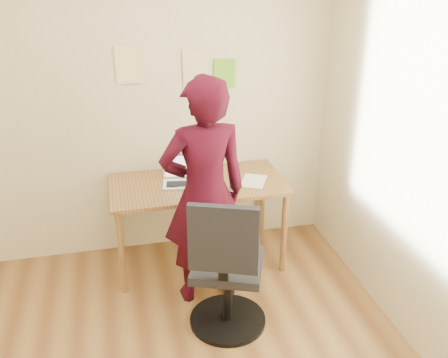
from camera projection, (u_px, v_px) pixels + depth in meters
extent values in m
cube|color=beige|center=(121.00, 100.00, 4.00)|extent=(3.50, 0.04, 2.70)
cube|color=olive|center=(198.00, 184.00, 4.02)|extent=(1.40, 0.70, 0.03)
cylinder|color=olive|center=(121.00, 253.00, 3.77)|extent=(0.05, 0.05, 0.71)
cylinder|color=olive|center=(284.00, 233.00, 4.04)|extent=(0.05, 0.05, 0.71)
cylinder|color=olive|center=(118.00, 216.00, 4.31)|extent=(0.05, 0.05, 0.71)
cylinder|color=olive|center=(262.00, 201.00, 4.58)|extent=(0.05, 0.05, 0.71)
cube|color=silver|center=(181.00, 184.00, 3.97)|extent=(0.32, 0.25, 0.01)
cube|color=black|center=(181.00, 183.00, 3.97)|extent=(0.25, 0.15, 0.00)
cube|color=silver|center=(181.00, 166.00, 4.05)|extent=(0.30, 0.11, 0.20)
cube|color=white|center=(181.00, 166.00, 4.05)|extent=(0.26, 0.09, 0.16)
cube|color=white|center=(254.00, 181.00, 4.05)|extent=(0.28, 0.32, 0.00)
cube|color=black|center=(233.00, 190.00, 3.89)|extent=(0.08, 0.12, 0.01)
cube|color=#3F4C59|center=(233.00, 189.00, 3.89)|extent=(0.07, 0.10, 0.00)
cube|color=#E9D88B|center=(129.00, 65.00, 3.87)|extent=(0.21, 0.00, 0.30)
cube|color=#E9D88B|center=(196.00, 69.00, 4.00)|extent=(0.21, 0.00, 0.30)
cube|color=#6AB729|center=(224.00, 74.00, 4.07)|extent=(0.18, 0.00, 0.24)
cube|color=black|center=(228.00, 265.00, 3.40)|extent=(0.60, 0.60, 0.06)
cube|color=black|center=(223.00, 239.00, 3.07)|extent=(0.43, 0.21, 0.46)
cube|color=black|center=(224.00, 271.00, 3.17)|extent=(0.07, 0.06, 0.13)
cylinder|color=black|center=(228.00, 295.00, 3.51)|extent=(0.06, 0.06, 0.46)
cylinder|color=black|center=(228.00, 319.00, 3.60)|extent=(0.55, 0.55, 0.03)
imported|color=#330713|center=(204.00, 194.00, 3.55)|extent=(0.66, 0.46, 1.73)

